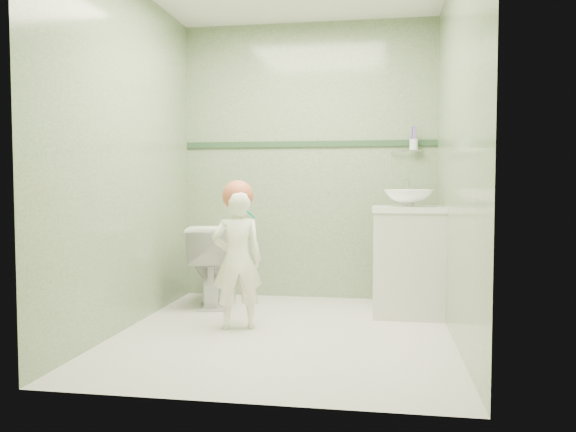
# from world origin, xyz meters

# --- Properties ---
(ground) EXTENTS (2.50, 2.50, 0.00)m
(ground) POSITION_xyz_m (0.00, 0.00, 0.00)
(ground) COLOR silver
(ground) RESTS_ON ground
(room_shell) EXTENTS (2.50, 2.54, 2.40)m
(room_shell) POSITION_xyz_m (0.00, 0.00, 1.20)
(room_shell) COLOR gray
(room_shell) RESTS_ON ground
(trim_stripe) EXTENTS (2.20, 0.02, 0.05)m
(trim_stripe) POSITION_xyz_m (0.00, 1.24, 1.35)
(trim_stripe) COLOR #29472C
(trim_stripe) RESTS_ON room_shell
(vanity) EXTENTS (0.52, 0.50, 0.80)m
(vanity) POSITION_xyz_m (0.84, 0.70, 0.40)
(vanity) COLOR beige
(vanity) RESTS_ON ground
(counter) EXTENTS (0.54, 0.52, 0.04)m
(counter) POSITION_xyz_m (0.84, 0.70, 0.81)
(counter) COLOR white
(counter) RESTS_ON vanity
(basin) EXTENTS (0.37, 0.37, 0.13)m
(basin) POSITION_xyz_m (0.84, 0.70, 0.89)
(basin) COLOR white
(basin) RESTS_ON counter
(faucet) EXTENTS (0.03, 0.13, 0.18)m
(faucet) POSITION_xyz_m (0.84, 0.89, 0.97)
(faucet) COLOR silver
(faucet) RESTS_ON counter
(cup_holder) EXTENTS (0.26, 0.07, 0.21)m
(cup_holder) POSITION_xyz_m (0.89, 1.18, 1.33)
(cup_holder) COLOR silver
(cup_holder) RESTS_ON room_shell
(toilet) EXTENTS (0.50, 0.72, 0.67)m
(toilet) POSITION_xyz_m (-0.74, 0.80, 0.34)
(toilet) COLOR white
(toilet) RESTS_ON ground
(toddler) EXTENTS (0.40, 0.33, 0.96)m
(toddler) POSITION_xyz_m (-0.34, 0.07, 0.48)
(toddler) COLOR white
(toddler) RESTS_ON ground
(hair_cap) EXTENTS (0.21, 0.21, 0.21)m
(hair_cap) POSITION_xyz_m (-0.34, 0.09, 0.92)
(hair_cap) COLOR #B55838
(hair_cap) RESTS_ON toddler
(teal_toothbrush) EXTENTS (0.10, 0.14, 0.08)m
(teal_toothbrush) POSITION_xyz_m (-0.23, -0.02, 0.80)
(teal_toothbrush) COLOR #0A9270
(teal_toothbrush) RESTS_ON toddler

